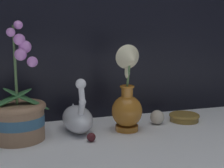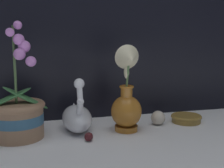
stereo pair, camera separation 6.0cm
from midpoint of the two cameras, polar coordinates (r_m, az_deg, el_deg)
ground_plane at (r=0.98m, az=2.06°, el=-10.35°), size 2.80×2.80×0.00m
orchid_potted_plant at (r=1.02m, az=-15.28°, el=-5.34°), size 0.21×0.18×0.37m
swan_figurine at (r=1.07m, az=-4.83°, el=-5.97°), size 0.10×0.20×0.19m
blue_vase at (r=1.05m, az=4.42°, el=-2.90°), size 0.10×0.12×0.29m
glass_sphere at (r=1.16m, az=9.92°, el=-6.12°), size 0.05×0.05×0.05m
amber_dish at (r=1.21m, az=14.82°, el=-6.03°), size 0.11×0.11×0.03m
glass_bauble at (r=0.98m, az=-2.51°, el=-9.63°), size 0.03×0.03×0.03m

